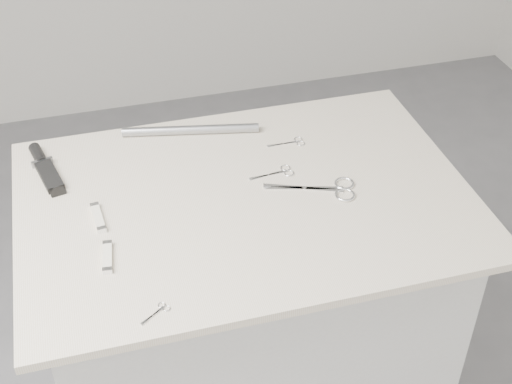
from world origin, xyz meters
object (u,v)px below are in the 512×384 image
object	(u,v)px
sheathed_knife	(44,167)
metal_rail	(191,130)
pocket_knife_b	(98,217)
plinth	(247,336)
large_shears	(330,189)
tiny_scissors	(158,312)
embroidery_scissors_a	(278,173)
embroidery_scissors_b	(291,143)
pocket_knife_a	(107,257)

from	to	relation	value
sheathed_knife	metal_rail	xyz separation A→B (m)	(0.36, 0.06, 0.00)
pocket_knife_b	metal_rail	xyz separation A→B (m)	(0.26, 0.27, 0.01)
plinth	large_shears	distance (m)	0.51
tiny_scissors	metal_rail	bearing A→B (deg)	38.70
embroidery_scissors_a	embroidery_scissors_b	world-z (taller)	same
tiny_scissors	pocket_knife_b	distance (m)	0.31
large_shears	metal_rail	xyz separation A→B (m)	(-0.26, 0.31, 0.01)
tiny_scissors	embroidery_scissors_b	bearing A→B (deg)	14.60
plinth	sheathed_knife	size ratio (longest dim) A/B	4.71
plinth	embroidery_scissors_b	world-z (taller)	embroidery_scissors_b
plinth	sheathed_knife	distance (m)	0.68
large_shears	sheathed_knife	size ratio (longest dim) A/B	1.07
tiny_scissors	sheathed_knife	distance (m)	0.54
pocket_knife_b	embroidery_scissors_a	bearing A→B (deg)	-86.92
tiny_scissors	sheathed_knife	xyz separation A→B (m)	(-0.18, 0.51, 0.01)
plinth	pocket_knife_a	distance (m)	0.58
large_shears	metal_rail	world-z (taller)	metal_rail
large_shears	plinth	bearing A→B (deg)	-169.38
large_shears	embroidery_scissors_a	bearing A→B (deg)	155.14
pocket_knife_a	pocket_knife_b	world-z (taller)	pocket_knife_b
large_shears	pocket_knife_b	size ratio (longest dim) A/B	2.12
large_shears	tiny_scissors	xyz separation A→B (m)	(-0.43, -0.26, -0.00)
embroidery_scissors_b	metal_rail	world-z (taller)	metal_rail
large_shears	embroidery_scissors_a	size ratio (longest dim) A/B	1.91
embroidery_scissors_b	pocket_knife_b	xyz separation A→B (m)	(-0.48, -0.17, 0.00)
embroidery_scissors_a	metal_rail	size ratio (longest dim) A/B	0.31
plinth	large_shears	xyz separation A→B (m)	(0.19, -0.03, 0.47)
sheathed_knife	pocket_knife_a	world-z (taller)	sheathed_knife
large_shears	metal_rail	size ratio (longest dim) A/B	0.60
large_shears	sheathed_knife	xyz separation A→B (m)	(-0.62, 0.25, 0.00)
large_shears	pocket_knife_b	distance (m)	0.51
embroidery_scissors_b	pocket_knife_a	world-z (taller)	pocket_knife_a
plinth	sheathed_knife	world-z (taller)	sheathed_knife
large_shears	sheathed_knife	world-z (taller)	sheathed_knife
pocket_knife_b	large_shears	bearing A→B (deg)	-98.41
sheathed_knife	tiny_scissors	bearing A→B (deg)	-173.69
sheathed_knife	metal_rail	world-z (taller)	metal_rail
embroidery_scissors_a	tiny_scissors	world-z (taller)	same
large_shears	embroidery_scissors_b	size ratio (longest dim) A/B	2.19
embroidery_scissors_b	embroidery_scissors_a	bearing A→B (deg)	-121.65
plinth	large_shears	size ratio (longest dim) A/B	4.42
embroidery_scissors_a	plinth	bearing A→B (deg)	-152.76
embroidery_scissors_a	pocket_knife_a	size ratio (longest dim) A/B	1.18
embroidery_scissors_a	embroidery_scissors_b	distance (m)	0.13
plinth	pocket_knife_b	world-z (taller)	pocket_knife_b
pocket_knife_a	plinth	bearing A→B (deg)	-62.66
pocket_knife_a	pocket_knife_b	xyz separation A→B (m)	(-0.01, 0.13, 0.00)
embroidery_scissors_a	pocket_knife_b	size ratio (longest dim) A/B	1.11
plinth	pocket_knife_b	size ratio (longest dim) A/B	9.36
tiny_scissors	sheathed_knife	world-z (taller)	sheathed_knife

